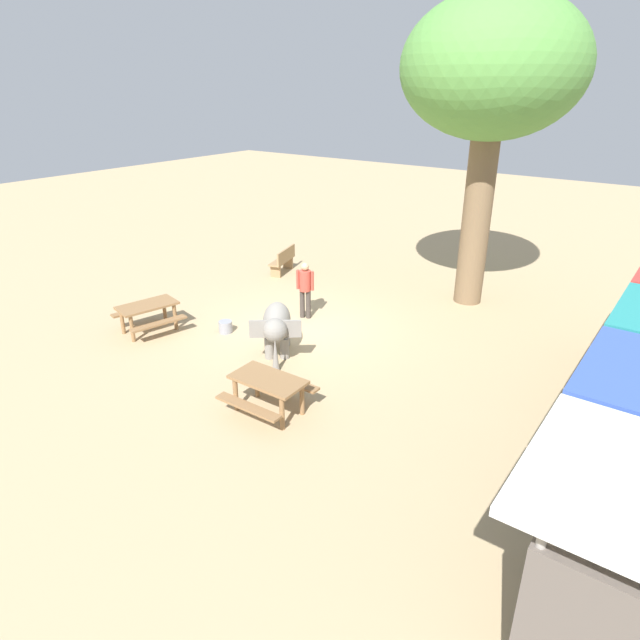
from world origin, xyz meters
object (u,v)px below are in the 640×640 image
object	(u,v)px
market_stall_white	(628,588)
feed_bucket	(226,327)
shade_tree_main	(493,73)
elephant	(277,325)
wooden_bench	(283,260)
person_handler	(305,286)
picnic_table_far	(148,311)
picnic_table_near	(268,387)

from	to	relation	value
market_stall_white	feed_bucket	world-z (taller)	market_stall_white
shade_tree_main	market_stall_white	bearing A→B (deg)	30.37
elephant	wooden_bench	world-z (taller)	elephant
market_stall_white	person_handler	bearing A→B (deg)	-123.13
picnic_table_far	shade_tree_main	bearing A→B (deg)	-26.67
feed_bucket	elephant	bearing A→B (deg)	85.10
shade_tree_main	picnic_table_far	size ratio (longest dim) A/B	4.64
picnic_table_near	picnic_table_far	size ratio (longest dim) A/B	0.85
shade_tree_main	picnic_table_near	distance (m)	10.09
picnic_table_far	elephant	bearing A→B (deg)	-61.58
wooden_bench	market_stall_white	xyz separation A→B (m)	(8.50, 11.97, 0.67)
picnic_table_near	market_stall_white	size ratio (longest dim) A/B	0.61
person_handler	market_stall_white	size ratio (longest dim) A/B	0.64
picnic_table_far	feed_bucket	size ratio (longest dim) A/B	5.00
elephant	picnic_table_near	xyz separation A→B (m)	(2.04, 1.51, -0.21)
person_handler	picnic_table_far	bearing A→B (deg)	-60.55
elephant	wooden_bench	xyz separation A→B (m)	(-4.89, -3.87, -0.32)
picnic_table_near	feed_bucket	bearing A→B (deg)	-33.66
elephant	feed_bucket	world-z (taller)	elephant
person_handler	picnic_table_near	xyz separation A→B (m)	(4.26, 2.36, -0.36)
elephant	person_handler	size ratio (longest dim) A/B	1.05
shade_tree_main	market_stall_white	world-z (taller)	shade_tree_main
elephant	picnic_table_far	xyz separation A→B (m)	(0.99, -3.65, -0.21)
person_handler	shade_tree_main	size ratio (longest dim) A/B	0.19
person_handler	wooden_bench	world-z (taller)	person_handler
picnic_table_near	person_handler	bearing A→B (deg)	-62.25
elephant	person_handler	distance (m)	2.39
wooden_bench	feed_bucket	xyz separation A→B (m)	(4.72, 1.91, -0.31)
person_handler	market_stall_white	distance (m)	10.68
wooden_bench	person_handler	bearing A→B (deg)	-147.18
picnic_table_near	feed_bucket	distance (m)	4.13
shade_tree_main	market_stall_white	size ratio (longest dim) A/B	3.32
elephant	shade_tree_main	world-z (taller)	shade_tree_main
shade_tree_main	elephant	bearing A→B (deg)	-20.87
picnic_table_far	market_stall_white	bearing A→B (deg)	-89.33
picnic_table_far	market_stall_white	size ratio (longest dim) A/B	0.71
feed_bucket	wooden_bench	bearing A→B (deg)	-157.94
wooden_bench	feed_bucket	distance (m)	5.11
shade_tree_main	picnic_table_near	xyz separation A→B (m)	(8.22, -0.85, -5.79)
wooden_bench	feed_bucket	size ratio (longest dim) A/B	4.04
wooden_bench	market_stall_white	world-z (taller)	market_stall_white
elephant	shade_tree_main	distance (m)	8.65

